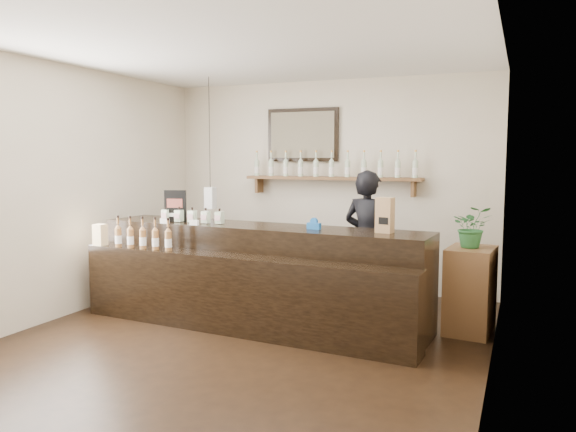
{
  "coord_description": "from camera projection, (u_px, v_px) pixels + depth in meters",
  "views": [
    {
      "loc": [
        2.46,
        -4.72,
        1.78
      ],
      "look_at": [
        0.18,
        0.7,
        1.16
      ],
      "focal_mm": 35.0,
      "sensor_mm": 36.0,
      "label": 1
    }
  ],
  "objects": [
    {
      "name": "room_shell",
      "position": [
        242.0,
        165.0,
        5.29
      ],
      "size": [
        5.0,
        5.0,
        5.0
      ],
      "color": "beige",
      "rests_on": "ground"
    },
    {
      "name": "counter",
      "position": [
        253.0,
        278.0,
        6.0
      ],
      "size": [
        3.77,
        1.23,
        1.22
      ],
      "color": "black",
      "rests_on": "ground"
    },
    {
      "name": "promo_sign",
      "position": [
        175.0,
        206.0,
        6.42
      ],
      "size": [
        0.25,
        0.08,
        0.36
      ],
      "color": "black",
      "rests_on": "counter"
    },
    {
      "name": "paper_bag",
      "position": [
        385.0,
        215.0,
        5.45
      ],
      "size": [
        0.18,
        0.15,
        0.35
      ],
      "color": "#9D7C4B",
      "rests_on": "counter"
    },
    {
      "name": "back_wall_decor",
      "position": [
        314.0,
        159.0,
        7.52
      ],
      "size": [
        2.66,
        0.96,
        1.69
      ],
      "color": "brown",
      "rests_on": "ground"
    },
    {
      "name": "ground",
      "position": [
        244.0,
        340.0,
        5.46
      ],
      "size": [
        5.0,
        5.0,
        0.0
      ],
      "primitive_type": "plane",
      "color": "black",
      "rests_on": "ground"
    },
    {
      "name": "shopkeeper",
      "position": [
        367.0,
        232.0,
        6.47
      ],
      "size": [
        0.76,
        0.6,
        1.84
      ],
      "primitive_type": "imported",
      "rotation": [
        0.0,
        0.0,
        2.88
      ],
      "color": "black",
      "rests_on": "ground"
    },
    {
      "name": "potted_plant",
      "position": [
        472.0,
        227.0,
        5.62
      ],
      "size": [
        0.43,
        0.39,
        0.42
      ],
      "primitive_type": "imported",
      "rotation": [
        0.0,
        0.0,
        0.18
      ],
      "color": "#28652F",
      "rests_on": "side_cabinet"
    },
    {
      "name": "tape_dispenser",
      "position": [
        314.0,
        225.0,
        5.74
      ],
      "size": [
        0.15,
        0.07,
        0.12
      ],
      "color": "#1756A3",
      "rests_on": "counter"
    },
    {
      "name": "side_cabinet",
      "position": [
        470.0,
        290.0,
        5.69
      ],
      "size": [
        0.49,
        0.64,
        0.87
      ],
      "color": "brown",
      "rests_on": "ground"
    }
  ]
}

